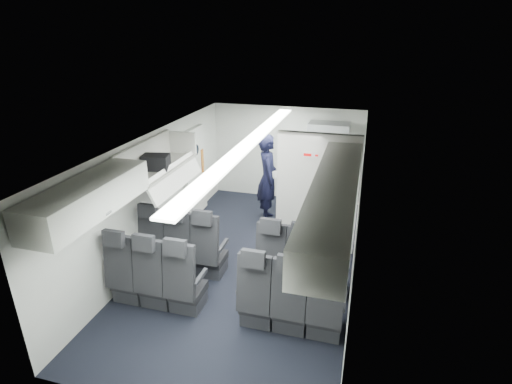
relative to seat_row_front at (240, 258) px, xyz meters
The scene contains 13 objects.
cabin_shell 0.90m from the seat_row_front, 90.00° to the left, with size 3.41×6.01×2.16m.
seat_row_front is the anchor object (origin of this frame).
seat_row_mid 0.90m from the seat_row_front, 90.00° to the right, with size 3.33×0.56×1.24m.
overhead_bin_left_rear 2.50m from the seat_row_front, 133.68° to the right, with size 0.53×1.80×0.40m.
overhead_bin_left_front_open 1.98m from the seat_row_front, 168.87° to the left, with size 0.64×1.70×0.72m.
overhead_bin_right_rear 2.50m from the seat_row_front, 46.32° to the right, with size 0.53×1.80×0.40m.
overhead_bin_right_front 2.04m from the seat_row_front, 11.46° to the left, with size 0.53×1.70×0.40m.
bulkhead_partition 1.79m from the seat_row_front, 53.69° to the left, with size 1.40×0.15×2.13m.
galley_unit 3.43m from the seat_row_front, 73.72° to the left, with size 0.85×0.52×1.90m.
boarding_door 2.71m from the seat_row_front, 128.16° to the left, with size 0.12×1.27×1.86m.
flight_attendant 2.32m from the seat_row_front, 92.95° to the left, with size 0.67×0.44×1.83m, color black.
carry_on_bag 1.99m from the seat_row_front, behind, with size 0.40×0.28×0.24m, color black.
papers 2.30m from the seat_row_front, 88.09° to the left, with size 0.21×0.02×0.15m, color white.
Camera 1 is at (1.67, -5.64, 3.70)m, focal length 28.00 mm.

